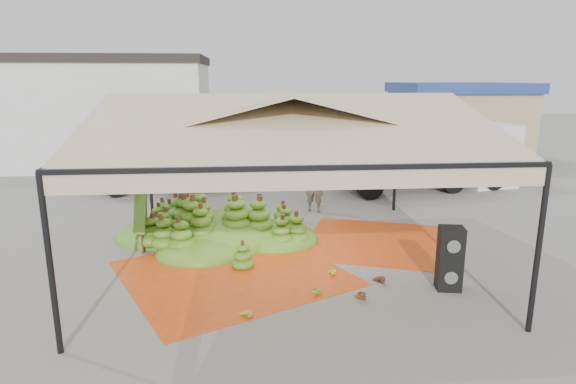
{
  "coord_description": "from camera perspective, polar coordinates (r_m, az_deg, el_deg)",
  "views": [
    {
      "loc": [
        -0.9,
        -11.31,
        4.38
      ],
      "look_at": [
        0.2,
        1.5,
        1.3
      ],
      "focal_mm": 30.0,
      "sensor_mm": 36.0,
      "label": 1
    }
  ],
  "objects": [
    {
      "name": "truck_left",
      "position": [
        20.15,
        -12.27,
        4.47
      ],
      "size": [
        6.68,
        4.06,
        2.17
      ],
      "rotation": [
        0.0,
        0.0,
        0.33
      ],
      "color": "#52331B",
      "rests_on": "ground"
    },
    {
      "name": "vendor",
      "position": [
        15.91,
        3.12,
        0.78
      ],
      "size": [
        0.76,
        0.63,
        1.79
      ],
      "primitive_type": "imported",
      "rotation": [
        0.0,
        0.0,
        2.78
      ],
      "color": "gray",
      "rests_on": "ground"
    },
    {
      "name": "hand_red_b",
      "position": [
        10.77,
        10.48,
        -10.15
      ],
      "size": [
        0.57,
        0.52,
        0.21
      ],
      "primitive_type": "ellipsoid",
      "rotation": [
        0.0,
        0.0,
        0.34
      ],
      "color": "#512712",
      "rests_on": "ground"
    },
    {
      "name": "banana_leaves",
      "position": [
        13.31,
        -16.87,
        -6.36
      ],
      "size": [
        0.96,
        1.36,
        3.7
      ],
      "primitive_type": null,
      "color": "#386C1C",
      "rests_on": "ground"
    },
    {
      "name": "truck_right",
      "position": [
        20.17,
        16.71,
        4.84
      ],
      "size": [
        7.69,
        3.92,
        2.52
      ],
      "rotation": [
        0.0,
        0.0,
        0.2
      ],
      "color": "#4F311A",
      "rests_on": "ground"
    },
    {
      "name": "hand_red_a",
      "position": [
        10.04,
        8.08,
        -11.82
      ],
      "size": [
        0.61,
        0.56,
        0.23
      ],
      "primitive_type": "ellipsoid",
      "rotation": [
        0.0,
        0.0,
        -0.36
      ],
      "color": "#603215",
      "rests_on": "ground"
    },
    {
      "name": "building_white",
      "position": [
        26.95,
        -24.93,
        8.69
      ],
      "size": [
        14.3,
        6.3,
        5.4
      ],
      "color": "silver",
      "rests_on": "ground"
    },
    {
      "name": "hand_green",
      "position": [
        10.18,
        2.93,
        -11.41
      ],
      "size": [
        0.53,
        0.48,
        0.2
      ],
      "primitive_type": "ellipsoid",
      "rotation": [
        0.0,
        0.0,
        -0.31
      ],
      "color": "#346E16",
      "rests_on": "ground"
    },
    {
      "name": "hand_yellow_a",
      "position": [
        11.06,
        4.87,
        -9.39
      ],
      "size": [
        0.44,
        0.37,
        0.18
      ],
      "primitive_type": "ellipsoid",
      "rotation": [
        0.0,
        0.0,
        0.12
      ],
      "color": "gold",
      "rests_on": "ground"
    },
    {
      "name": "speaker_stack",
      "position": [
        10.71,
        18.64,
        -7.47
      ],
      "size": [
        0.56,
        0.51,
        1.37
      ],
      "rotation": [
        0.0,
        0.0,
        -0.18
      ],
      "color": "black",
      "rests_on": "ground"
    },
    {
      "name": "canopy_tent",
      "position": [
        11.4,
        -0.36,
        8.03
      ],
      "size": [
        8.1,
        8.1,
        4.0
      ],
      "color": "black",
      "rests_on": "ground"
    },
    {
      "name": "hand_yellow_b",
      "position": [
        9.23,
        -5.35,
        -14.18
      ],
      "size": [
        0.59,
        0.56,
        0.21
      ],
      "primitive_type": "ellipsoid",
      "rotation": [
        0.0,
        0.0,
        0.54
      ],
      "color": "#B08123",
      "rests_on": "ground"
    },
    {
      "name": "hanging_bunches",
      "position": [
        9.88,
        -1.67,
        3.2
      ],
      "size": [
        1.74,
        0.24,
        0.2
      ],
      "color": "#417418",
      "rests_on": "ground"
    },
    {
      "name": "banana_heap",
      "position": [
        13.36,
        -8.06,
        -2.97
      ],
      "size": [
        7.28,
        6.7,
        1.26
      ],
      "primitive_type": "ellipsoid",
      "rotation": [
        0.0,
        0.0,
        0.39
      ],
      "color": "#397217",
      "rests_on": "ground"
    },
    {
      "name": "ground",
      "position": [
        12.16,
        -0.34,
        -7.63
      ],
      "size": [
        90.0,
        90.0,
        0.0
      ],
      "primitive_type": "plane",
      "color": "slate",
      "rests_on": "ground"
    },
    {
      "name": "tarp_right",
      "position": [
        13.43,
        10.13,
        -5.75
      ],
      "size": [
        4.56,
        4.67,
        0.01
      ],
      "primitive_type": "cube",
      "rotation": [
        0.0,
        0.0,
        -0.33
      ],
      "color": "#D04E13",
      "rests_on": "ground"
    },
    {
      "name": "tarp_left",
      "position": [
        11.26,
        -6.58,
        -9.49
      ],
      "size": [
        6.05,
        5.95,
        0.01
      ],
      "primitive_type": "cube",
      "rotation": [
        0.0,
        0.0,
        0.47
      ],
      "color": "#E24615",
      "rests_on": "ground"
    },
    {
      "name": "building_tan",
      "position": [
        26.74,
        19.35,
        7.77
      ],
      "size": [
        6.3,
        5.3,
        4.1
      ],
      "color": "tan",
      "rests_on": "ground"
    }
  ]
}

